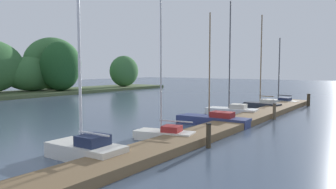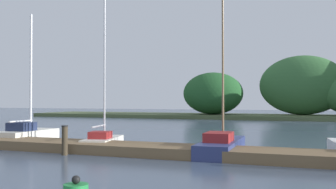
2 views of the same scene
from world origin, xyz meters
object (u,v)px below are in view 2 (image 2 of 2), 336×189
at_px(sailboat_3, 222,144).
at_px(mooring_piling_1, 65,140).
at_px(sailboat_1, 28,134).
at_px(sailboat_2, 103,140).

distance_m(sailboat_3, mooring_piling_1, 5.54).
xyz_separation_m(sailboat_1, sailboat_3, (9.04, -0.44, -0.06)).
bearing_deg(sailboat_2, mooring_piling_1, 164.06).
bearing_deg(sailboat_3, sailboat_1, 83.90).
bearing_deg(mooring_piling_1, sailboat_1, 144.80).
bearing_deg(sailboat_1, sailboat_2, -98.46).
relative_size(sailboat_3, mooring_piling_1, 6.27).
height_order(sailboat_1, mooring_piling_1, sailboat_1).
relative_size(sailboat_2, mooring_piling_1, 6.36).
bearing_deg(sailboat_2, sailboat_1, 70.21).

